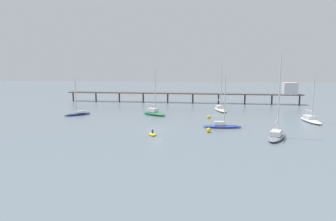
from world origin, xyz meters
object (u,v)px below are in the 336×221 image
(sailboat_cream, at_px, (220,108))
(mooring_buoy_outer, at_px, (209,117))
(sailboat_navy, at_px, (78,113))
(sailboat_blue, at_px, (222,125))
(sailboat_green, at_px, (154,112))
(mooring_buoy_inner, at_px, (209,130))
(pier, at_px, (227,92))
(sailboat_gray, at_px, (277,134))
(sailboat_white, at_px, (311,119))
(dinghy_yellow, at_px, (153,134))

(sailboat_cream, distance_m, mooring_buoy_outer, 13.96)
(sailboat_cream, xyz_separation_m, sailboat_navy, (-36.20, -13.27, -0.11))
(sailboat_navy, bearing_deg, mooring_buoy_outer, -0.60)
(sailboat_blue, bearing_deg, sailboat_green, 139.26)
(sailboat_green, relative_size, mooring_buoy_inner, 12.82)
(pier, height_order, sailboat_cream, sailboat_cream)
(sailboat_gray, distance_m, sailboat_blue, 12.23)
(sailboat_cream, bearing_deg, mooring_buoy_inner, -95.66)
(sailboat_white, xyz_separation_m, sailboat_gray, (-10.87, -17.72, 0.14))
(pier, bearing_deg, sailboat_green, -124.45)
(dinghy_yellow, bearing_deg, mooring_buoy_outer, 63.13)
(sailboat_navy, relative_size, sailboat_blue, 0.92)
(mooring_buoy_outer, bearing_deg, sailboat_cream, 77.45)
(sailboat_navy, bearing_deg, sailboat_blue, -17.79)
(sailboat_green, xyz_separation_m, dinghy_yellow, (4.04, -22.90, -0.56))
(sailboat_green, bearing_deg, sailboat_white, -7.57)
(sailboat_cream, relative_size, sailboat_blue, 1.26)
(pier, xyz_separation_m, mooring_buoy_outer, (-5.57, -31.76, -3.64))
(sailboat_navy, bearing_deg, mooring_buoy_inner, -26.40)
(sailboat_cream, height_order, sailboat_green, sailboat_cream)
(pier, distance_m, sailboat_white, 37.65)
(sailboat_white, bearing_deg, mooring_buoy_inner, -147.20)
(sailboat_white, relative_size, mooring_buoy_inner, 11.53)
(sailboat_blue, bearing_deg, pier, 86.11)
(sailboat_white, bearing_deg, sailboat_gray, -121.54)
(pier, distance_m, mooring_buoy_inner, 48.36)
(sailboat_gray, relative_size, mooring_buoy_inner, 15.92)
(sailboat_green, relative_size, sailboat_gray, 0.81)
(sailboat_navy, bearing_deg, dinghy_yellow, -40.82)
(sailboat_cream, height_order, sailboat_blue, sailboat_cream)
(dinghy_yellow, bearing_deg, sailboat_blue, 34.05)
(sailboat_green, height_order, dinghy_yellow, sailboat_green)
(pier, xyz_separation_m, sailboat_navy, (-38.74, -31.41, -3.46))
(sailboat_green, xyz_separation_m, sailboat_navy, (-19.16, -2.86, -0.17))
(pier, bearing_deg, sailboat_white, -63.02)
(dinghy_yellow, xyz_separation_m, mooring_buoy_inner, (10.06, 3.53, 0.24))
(sailboat_green, xyz_separation_m, sailboat_blue, (16.67, -14.36, -0.17))
(pier, xyz_separation_m, sailboat_gray, (6.14, -51.13, -3.29))
(pier, distance_m, sailboat_blue, 43.15)
(mooring_buoy_inner, xyz_separation_m, mooring_buoy_outer, (-0.08, 16.15, -0.03))
(sailboat_white, height_order, sailboat_blue, sailboat_blue)
(sailboat_white, xyz_separation_m, sailboat_navy, (-55.75, 2.00, -0.03))
(sailboat_green, bearing_deg, sailboat_gray, -41.28)
(sailboat_navy, xyz_separation_m, mooring_buoy_outer, (33.16, -0.35, -0.18))
(sailboat_cream, height_order, dinghy_yellow, sailboat_cream)
(sailboat_gray, height_order, mooring_buoy_outer, sailboat_gray)
(sailboat_gray, xyz_separation_m, mooring_buoy_inner, (-11.63, 3.21, -0.32))
(pier, height_order, dinghy_yellow, pier)
(dinghy_yellow, height_order, mooring_buoy_outer, dinghy_yellow)
(dinghy_yellow, height_order, mooring_buoy_inner, dinghy_yellow)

